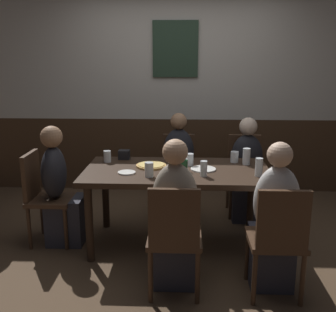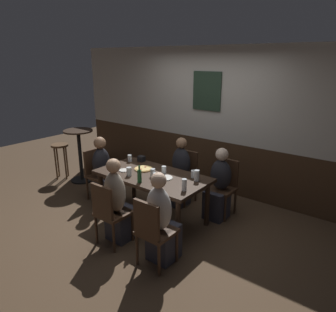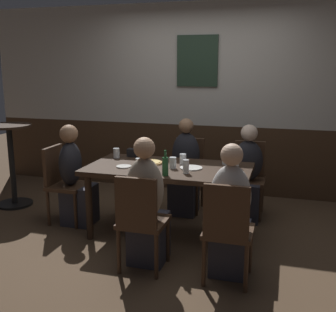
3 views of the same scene
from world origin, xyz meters
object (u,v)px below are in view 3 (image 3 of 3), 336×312
Objects in this scene: person_right_far at (247,180)px; condiment_caddy at (132,153)px; person_mid_far at (185,174)px; pint_glass_amber at (183,160)px; chair_head_west at (62,180)px; plate_white_large at (191,168)px; plate_white_small at (124,166)px; pizza at (149,162)px; beer_bottle_green at (165,166)px; chair_right_near at (227,227)px; person_mid_near at (147,212)px; side_bar_table at (11,159)px; chair_mid_near at (141,218)px; person_head_west at (75,182)px; chair_mid_far at (188,170)px; beer_glass_half at (235,160)px; pint_glass_pale at (226,160)px; beer_glass_tall at (116,153)px; dining_table at (169,174)px; tumbler_water at (139,165)px; tumbler_short at (235,169)px; person_right_near at (230,221)px; pint_glass_stout at (173,163)px; highball_clear at (186,167)px; chair_right_far at (248,174)px.

person_right_far is 10.10× the size of condiment_caddy.
person_mid_far is 9.97× the size of pint_glass_amber.
chair_head_west reaches higher than pint_glass_amber.
plate_white_large is 1.46× the size of plate_white_small.
pint_glass_amber is (0.36, 0.05, 0.04)m from pizza.
beer_bottle_green is 2.25× the size of condiment_caddy.
person_mid_far reaches higher than chair_right_near.
person_mid_near reaches higher than pizza.
side_bar_table is (-2.29, 0.19, -0.18)m from pint_glass_amber.
person_right_far is 1.06× the size of side_bar_table.
plate_white_large is at bearing 74.46° from chair_mid_near.
person_head_west is 4.02× the size of pizza.
chair_mid_far is at bearing 93.09° from beer_bottle_green.
beer_glass_half is 1.47× the size of pint_glass_pale.
beer_glass_half is 0.15× the size of side_bar_table.
beer_glass_tall reaches higher than pizza.
pizza is 0.91m from beer_glass_half.
person_mid_far is at bearing 32.14° from condiment_caddy.
dining_table is 1.92× the size of chair_mid_near.
tumbler_short is at bearing 3.65° from tumbler_water.
chair_mid_far is at bearing 115.59° from person_right_near.
chair_right_near is at bearing -64.40° from person_mid_far.
beer_glass_half reaches higher than pint_glass_pale.
pint_glass_stout is at bearing -132.76° from person_right_far.
dining_table is 0.34m from highball_clear.
person_right_far is 1.06m from pint_glass_stout.
chair_right_near is 7.78× the size of beer_glass_tall.
person_mid_near reaches higher than tumbler_short.
tumbler_short reaches higher than beer_glass_half.
plate_white_large is (-0.51, 0.86, 0.25)m from chair_right_near.
chair_mid_far is 8.18× the size of pint_glass_pale.
highball_clear is (-0.51, -1.06, 0.31)m from chair_right_far.
beer_bottle_green is at bearing -79.18° from dining_table.
chair_right_far reaches higher than tumbler_water.
pizza is 2.63× the size of pint_glass_pale.
chair_right_near is at bearing -37.46° from beer_bottle_green.
pint_glass_amber is at bearing 5.65° from chair_head_west.
beer_glass_tall reaches higher than dining_table.
beer_bottle_green reaches higher than tumbler_short.
person_mid_far is 1.10× the size of side_bar_table.
plate_white_large is (0.24, -0.70, 0.26)m from person_mid_far.
beer_glass_tall reaches higher than condiment_caddy.
person_right_far is 1.54m from beer_glass_tall.
plate_white_large is at bearing 26.91° from tumbler_water.
person_mid_near is at bearing -97.97° from pint_glass_amber.
beer_glass_half is at bearing -1.46° from beer_glass_tall.
beer_glass_tall is at bearing -177.92° from pint_glass_pale.
beer_glass_half is 1.44× the size of condiment_caddy.
person_right_far is 1.58m from person_mid_near.
pizza is 2.57× the size of condiment_caddy.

